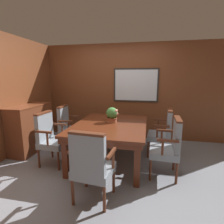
{
  "coord_description": "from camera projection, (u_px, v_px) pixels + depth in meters",
  "views": [
    {
      "loc": [
        0.82,
        -2.89,
        1.6
      ],
      "look_at": [
        0.14,
        0.4,
        0.93
      ],
      "focal_mm": 28.0,
      "sensor_mm": 36.0,
      "label": 1
    }
  ],
  "objects": [
    {
      "name": "ground_plane",
      "position": [
        100.0,
        165.0,
        3.25
      ],
      "size": [
        14.0,
        14.0,
        0.0
      ],
      "primitive_type": "plane",
      "color": "gray"
    },
    {
      "name": "wall_back",
      "position": [
        117.0,
        92.0,
        4.63
      ],
      "size": [
        7.2,
        0.08,
        2.45
      ],
      "color": "brown",
      "rests_on": "ground_plane"
    },
    {
      "name": "wall_left",
      "position": [
        4.0,
        97.0,
        3.39
      ],
      "size": [
        0.06,
        7.2,
        2.45
      ],
      "color": "brown",
      "rests_on": "ground_plane"
    },
    {
      "name": "dining_table",
      "position": [
        110.0,
        128.0,
        3.34
      ],
      "size": [
        1.34,
        1.75,
        0.73
      ],
      "color": "#562614",
      "rests_on": "ground_plane"
    },
    {
      "name": "chair_right_near",
      "position": [
        169.0,
        145.0,
        2.8
      ],
      "size": [
        0.47,
        0.55,
        0.98
      ],
      "rotation": [
        0.0,
        0.0,
        -1.61
      ],
      "color": "#562B19",
      "rests_on": "ground_plane"
    },
    {
      "name": "chair_right_far",
      "position": [
        163.0,
        131.0,
        3.56
      ],
      "size": [
        0.49,
        0.56,
        0.98
      ],
      "rotation": [
        0.0,
        0.0,
        -1.65
      ],
      "color": "#562B19",
      "rests_on": "ground_plane"
    },
    {
      "name": "chair_left_far",
      "position": [
        68.0,
        126.0,
        3.94
      ],
      "size": [
        0.48,
        0.56,
        0.98
      ],
      "rotation": [
        0.0,
        0.0,
        1.64
      ],
      "color": "#562B19",
      "rests_on": "ground_plane"
    },
    {
      "name": "chair_left_near",
      "position": [
        50.0,
        136.0,
        3.23
      ],
      "size": [
        0.47,
        0.55,
        0.98
      ],
      "rotation": [
        0.0,
        0.0,
        1.54
      ],
      "color": "#562B19",
      "rests_on": "ground_plane"
    },
    {
      "name": "chair_head_near",
      "position": [
        91.0,
        164.0,
        2.18
      ],
      "size": [
        0.56,
        0.49,
        0.98
      ],
      "rotation": [
        0.0,
        0.0,
        3.05
      ],
      "color": "#562B19",
      "rests_on": "ground_plane"
    },
    {
      "name": "potted_plant",
      "position": [
        112.0,
        115.0,
        3.41
      ],
      "size": [
        0.24,
        0.24,
        0.3
      ],
      "color": "#9E5638",
      "rests_on": "dining_table"
    },
    {
      "name": "sideboard_cabinet",
      "position": [
        31.0,
        128.0,
        3.84
      ],
      "size": [
        0.45,
        1.07,
        1.01
      ],
      "color": "brown",
      "rests_on": "ground_plane"
    }
  ]
}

